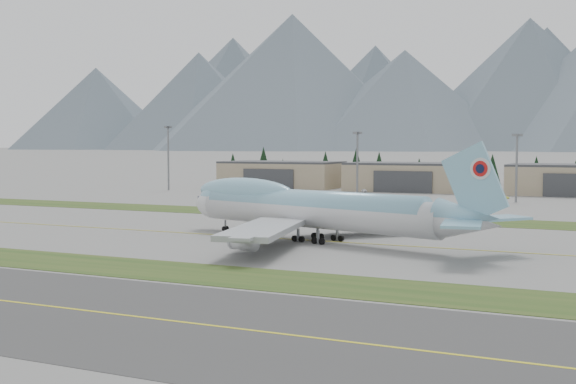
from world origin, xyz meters
The scene contains 14 objects.
ground centered at (0.00, 0.00, 0.00)m, with size 7000.00×7000.00×0.00m, color slate.
grass_strip_near centered at (0.00, -38.00, 0.00)m, with size 400.00×14.00×0.08m, color #274518.
grass_strip_far centered at (0.00, 45.00, 0.00)m, with size 400.00×18.00×0.08m, color #274518.
asphalt_taxiway centered at (0.00, -62.00, 0.00)m, with size 400.00×32.00×0.04m, color #3A3A3A.
taxiway_line_main centered at (0.00, 0.00, 0.00)m, with size 400.00×0.40×0.02m, color gold.
taxiway_line_near centered at (0.00, -62.00, 0.00)m, with size 400.00×0.40×0.02m, color gold.
boeing_747_freighter centered at (5.51, -0.26, 5.99)m, with size 68.86×57.07×18.18m.
hangar_left centered at (-70.00, 149.90, 5.39)m, with size 48.00×26.60×10.80m.
hangar_center centered at (-15.00, 149.90, 5.39)m, with size 48.00×26.60×10.80m.
floodlight_masts centered at (-5.18, 109.89, 16.02)m, with size 184.33×9.00×24.86m.
service_vehicle_a centered at (-28.61, 133.45, 0.00)m, with size 1.54×3.81×1.30m, color white.
service_vehicle_b centered at (23.28, 121.48, 0.00)m, with size 1.16×3.30×1.09m, color yellow.
conifer_belt centered at (-7.45, 212.58, 7.23)m, with size 264.88×15.59×16.68m.
mountain_ridge_front centered at (-60.88, 2219.63, 220.90)m, with size 4270.46×1206.58×505.41m.
Camera 1 is at (56.05, -121.83, 17.57)m, focal length 45.00 mm.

